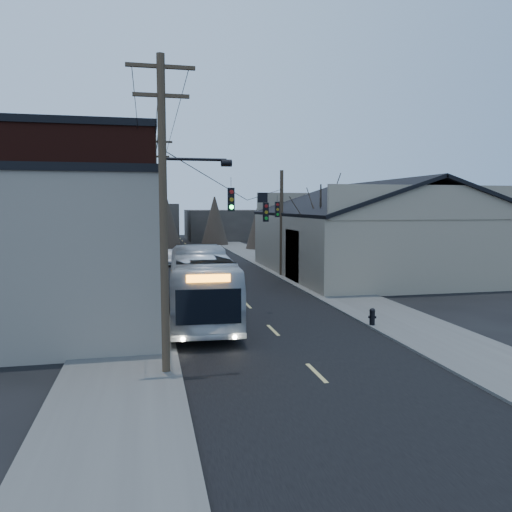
{
  "coord_description": "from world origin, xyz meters",
  "views": [
    {
      "loc": [
        -5.52,
        -13.65,
        5.68
      ],
      "look_at": [
        0.15,
        12.36,
        3.0
      ],
      "focal_mm": 35.0,
      "sensor_mm": 36.0,
      "label": 1
    }
  ],
  "objects": [
    {
      "name": "ground",
      "position": [
        0.0,
        0.0,
        0.0
      ],
      "size": [
        160.0,
        160.0,
        0.0
      ],
      "primitive_type": "plane",
      "color": "black",
      "rests_on": "ground"
    },
    {
      "name": "road_surface",
      "position": [
        0.0,
        30.0,
        0.01
      ],
      "size": [
        9.0,
        110.0,
        0.02
      ],
      "primitive_type": "cube",
      "color": "black",
      "rests_on": "ground"
    },
    {
      "name": "sidewalk_left",
      "position": [
        -6.5,
        30.0,
        0.06
      ],
      "size": [
        4.0,
        110.0,
        0.12
      ],
      "primitive_type": "cube",
      "color": "#474744",
      "rests_on": "ground"
    },
    {
      "name": "sidewalk_right",
      "position": [
        6.5,
        30.0,
        0.06
      ],
      "size": [
        4.0,
        110.0,
        0.12
      ],
      "primitive_type": "cube",
      "color": "#474744",
      "rests_on": "ground"
    },
    {
      "name": "building_clapboard",
      "position": [
        -9.0,
        9.0,
        3.5
      ],
      "size": [
        8.0,
        8.0,
        7.0
      ],
      "primitive_type": "cube",
      "color": "slate",
      "rests_on": "ground"
    },
    {
      "name": "building_brick",
      "position": [
        -10.0,
        20.0,
        5.0
      ],
      "size": [
        10.0,
        12.0,
        10.0
      ],
      "primitive_type": "cube",
      "color": "black",
      "rests_on": "ground"
    },
    {
      "name": "building_left_far",
      "position": [
        -9.5,
        36.0,
        3.5
      ],
      "size": [
        9.0,
        14.0,
        7.0
      ],
      "primitive_type": "cube",
      "color": "#332D29",
      "rests_on": "ground"
    },
    {
      "name": "warehouse",
      "position": [
        13.0,
        25.0,
        2.7
      ],
      "size": [
        16.16,
        20.6,
        7.73
      ],
      "color": "gray",
      "rests_on": "ground"
    },
    {
      "name": "building_far_left",
      "position": [
        -6.0,
        65.0,
        3.0
      ],
      "size": [
        10.0,
        12.0,
        6.0
      ],
      "primitive_type": "cube",
      "color": "#332D29",
      "rests_on": "ground"
    },
    {
      "name": "building_far_right",
      "position": [
        7.0,
        70.0,
        2.5
      ],
      "size": [
        12.0,
        14.0,
        5.0
      ],
      "primitive_type": "cube",
      "color": "#332D29",
      "rests_on": "ground"
    },
    {
      "name": "bare_tree",
      "position": [
        6.5,
        20.0,
        3.6
      ],
      "size": [
        0.4,
        0.4,
        7.2
      ],
      "primitive_type": "cone",
      "color": "black",
      "rests_on": "ground"
    },
    {
      "name": "utility_lines",
      "position": [
        -3.11,
        24.14,
        4.95
      ],
      "size": [
        11.24,
        45.28,
        10.5
      ],
      "color": "#382B1E",
      "rests_on": "ground"
    },
    {
      "name": "bus",
      "position": [
        -2.92,
        11.43,
        1.74
      ],
      "size": [
        3.63,
        12.67,
        3.49
      ],
      "primitive_type": "imported",
      "rotation": [
        0.0,
        0.0,
        3.09
      ],
      "color": "#B3B9C0",
      "rests_on": "ground"
    },
    {
      "name": "parked_car",
      "position": [
        -3.92,
        34.93,
        0.74
      ],
      "size": [
        1.88,
        4.58,
        1.48
      ],
      "primitive_type": "imported",
      "rotation": [
        0.0,
        0.0,
        0.07
      ],
      "color": "#9A9CA2",
      "rests_on": "ground"
    },
    {
      "name": "fire_hydrant",
      "position": [
        4.7,
        7.62,
        0.55
      ],
      "size": [
        0.39,
        0.27,
        0.8
      ],
      "rotation": [
        0.0,
        0.0,
        -0.35
      ],
      "color": "black",
      "rests_on": "sidewalk_right"
    }
  ]
}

